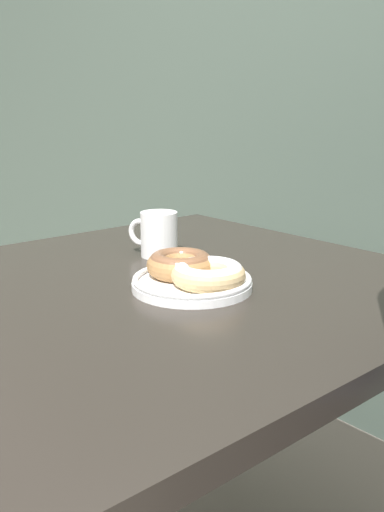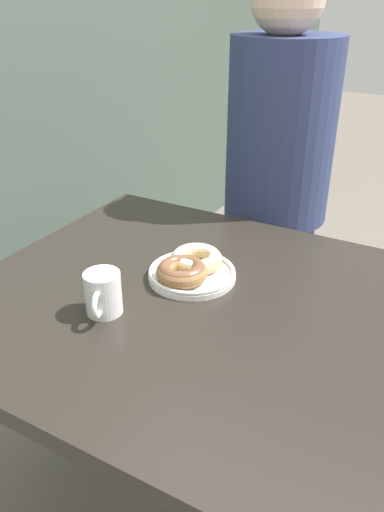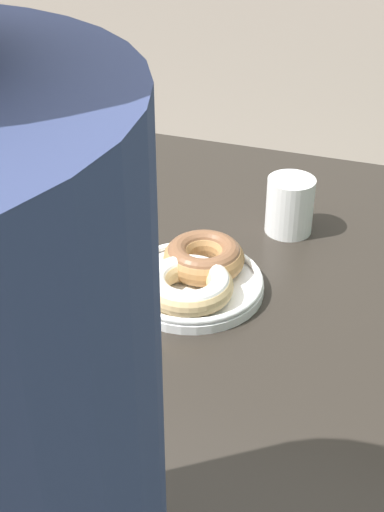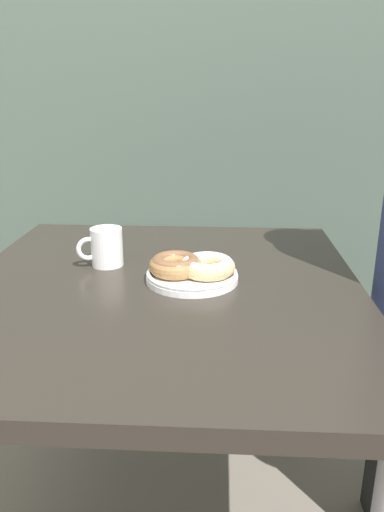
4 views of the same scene
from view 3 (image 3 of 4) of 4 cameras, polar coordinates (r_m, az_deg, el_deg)
dining_table at (r=1.16m, az=0.04°, el=-3.66°), size 0.91×1.00×0.72m
donut_plate at (r=1.04m, az=0.23°, el=-1.51°), size 0.25×0.21×0.06m
coffee_mug at (r=1.19m, az=7.81°, el=4.14°), size 0.11×0.08×0.10m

